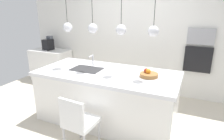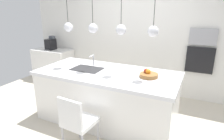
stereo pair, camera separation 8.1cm
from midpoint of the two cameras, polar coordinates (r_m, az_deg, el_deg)
name	(u,v)px [view 1 (the left image)]	position (r m, az deg, el deg)	size (l,w,h in m)	color
floor	(107,119)	(3.79, -2.05, -14.20)	(6.60, 6.60, 0.00)	beige
back_wall	(136,38)	(4.80, 6.53, 9.23)	(6.00, 0.10, 2.60)	silver
kitchen_island	(107,96)	(3.56, -2.14, -7.75)	(2.48, 1.16, 0.94)	white
sink_basin	(87,69)	(3.58, -8.12, 0.19)	(0.56, 0.40, 0.02)	#2D2D30
faucet	(92,59)	(3.72, -6.49, 3.28)	(0.02, 0.17, 0.22)	silver
fruit_bowl	(149,74)	(3.20, 10.03, -1.20)	(0.30, 0.30, 0.13)	#9E6B38
side_counter	(51,65)	(5.87, -17.91, 1.44)	(1.10, 0.60, 0.88)	white
coffee_machine	(48,44)	(5.76, -18.72, 7.23)	(0.20, 0.35, 0.38)	black
microwave	(201,36)	(4.50, 24.33, 9.05)	(0.54, 0.08, 0.34)	#9E9EA3
oven	(198,59)	(4.59, 23.53, 2.89)	(0.56, 0.08, 0.56)	black
chair_near	(78,121)	(2.84, -10.73, -14.66)	(0.45, 0.46, 0.88)	white
pendant_light_left	(68,27)	(3.64, -13.62, 12.21)	(0.17, 0.17, 0.77)	silver
pendant_light_center_left	(93,28)	(3.35, -6.43, 12.15)	(0.17, 0.17, 0.77)	silver
pendant_light_center_right	(121,30)	(3.13, 1.94, 11.84)	(0.17, 0.17, 0.77)	silver
pendant_light_right	(153,31)	(2.97, 11.36, 11.19)	(0.17, 0.17, 0.77)	silver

